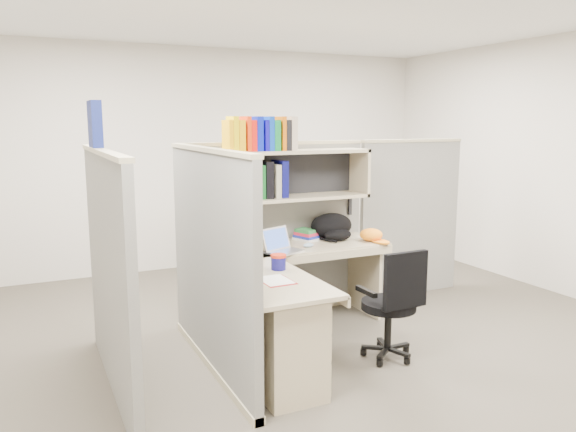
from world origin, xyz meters
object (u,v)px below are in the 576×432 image
laptop (285,240)px  snack_canister (278,262)px  desk (290,314)px  backpack (334,227)px  task_chair (391,321)px

laptop → snack_canister: size_ratio=2.53×
desk → laptop: (0.26, 0.64, 0.40)m
laptop → snack_canister: (-0.27, -0.47, -0.05)m
desk → backpack: 1.35m
snack_canister → laptop: bearing=60.3°
backpack → laptop: bearing=-158.9°
laptop → task_chair: size_ratio=0.33×
laptop → desk: bearing=-133.4°
backpack → task_chair: backpack is taller
desk → snack_canister: snack_canister is taller
backpack → snack_canister: size_ratio=3.52×
backpack → task_chair: size_ratio=0.46×
laptop → task_chair: (0.53, -0.79, -0.52)m
task_chair → laptop: bearing=123.9°
laptop → task_chair: 1.08m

